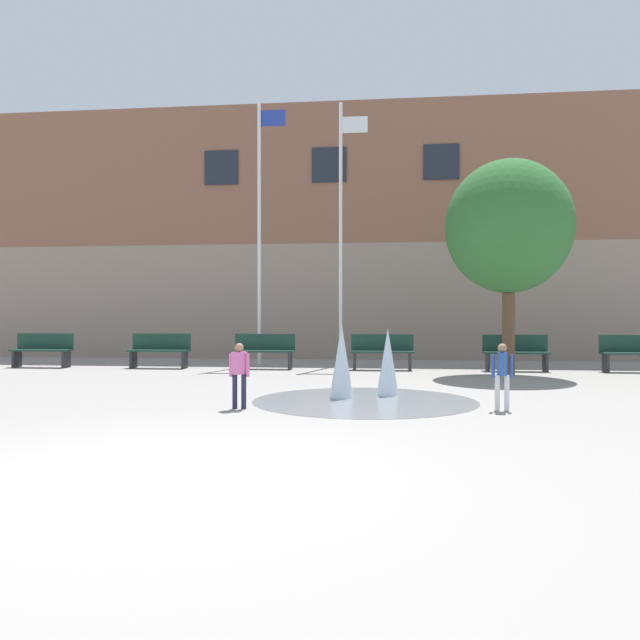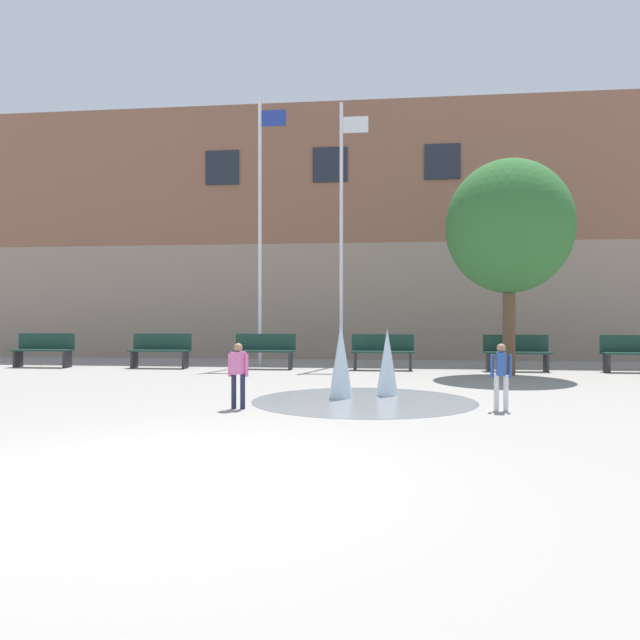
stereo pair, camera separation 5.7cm
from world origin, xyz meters
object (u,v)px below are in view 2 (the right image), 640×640
(child_in_fountain, at_px, (501,371))
(park_bench_under_right_flagpole, at_px, (383,351))
(park_bench_center, at_px, (265,350))
(child_running, at_px, (238,370))
(park_bench_near_trashcan, at_px, (517,352))
(park_bench_far_right, at_px, (636,353))
(street_tree_near_building, at_px, (509,227))
(park_bench_left_of_flagpoles, at_px, (161,350))
(flagpole_right, at_px, (342,226))
(park_bench_far_left, at_px, (44,349))
(flagpole_left, at_px, (261,222))

(child_in_fountain, bearing_deg, park_bench_under_right_flagpole, -160.78)
(park_bench_center, xyz_separation_m, child_running, (1.02, -6.88, 0.10))
(park_bench_near_trashcan, xyz_separation_m, park_bench_far_right, (2.84, 0.01, 0.00))
(park_bench_center, distance_m, street_tree_near_building, 6.79)
(park_bench_center, distance_m, child_running, 6.95)
(park_bench_left_of_flagpoles, xyz_separation_m, child_running, (3.80, -6.79, 0.10))
(park_bench_left_of_flagpoles, bearing_deg, street_tree_near_building, -6.42)
(park_bench_under_right_flagpole, height_order, child_running, child_running)
(park_bench_near_trashcan, bearing_deg, park_bench_center, -179.73)
(park_bench_left_of_flagpoles, bearing_deg, child_running, -60.73)
(child_in_fountain, relative_size, street_tree_near_building, 0.20)
(child_in_fountain, distance_m, flagpole_right, 9.15)
(child_running, xyz_separation_m, street_tree_near_building, (4.99, 5.80, 2.87))
(child_in_fountain, xyz_separation_m, child_running, (-3.88, -0.28, 0.00))
(park_bench_far_left, xyz_separation_m, park_bench_far_right, (15.24, 0.24, 0.00))
(park_bench_left_of_flagpoles, relative_size, park_bench_near_trashcan, 1.00)
(flagpole_right, bearing_deg, child_running, -96.28)
(park_bench_under_right_flagpole, xyz_separation_m, child_in_fountain, (1.83, -6.61, 0.10))
(park_bench_near_trashcan, height_order, child_in_fountain, child_in_fountain)
(park_bench_under_right_flagpole, distance_m, street_tree_near_building, 4.32)
(park_bench_center, xyz_separation_m, flagpole_right, (1.93, 1.40, 3.43))
(park_bench_center, relative_size, flagpole_right, 0.22)
(park_bench_under_right_flagpole, relative_size, park_bench_far_right, 1.00)
(park_bench_under_right_flagpole, relative_size, park_bench_near_trashcan, 1.00)
(child_running, bearing_deg, park_bench_near_trashcan, -172.47)
(park_bench_far_left, height_order, park_bench_left_of_flagpoles, same)
(park_bench_far_left, relative_size, flagpole_right, 0.22)
(park_bench_far_left, distance_m, street_tree_near_building, 12.41)
(child_running, relative_size, street_tree_near_building, 0.20)
(park_bench_far_right, bearing_deg, flagpole_left, 171.96)
(park_bench_near_trashcan, relative_size, flagpole_left, 0.21)
(park_bench_center, height_order, park_bench_near_trashcan, same)
(park_bench_far_left, xyz_separation_m, park_bench_under_right_flagpole, (9.07, 0.21, 0.00))
(park_bench_far_right, height_order, flagpole_left, flagpole_left)
(flagpole_left, bearing_deg, park_bench_far_right, -8.04)
(park_bench_far_left, relative_size, park_bench_left_of_flagpoles, 1.00)
(park_bench_near_trashcan, bearing_deg, child_running, -127.92)
(park_bench_far_left, distance_m, flagpole_right, 8.78)
(child_in_fountain, distance_m, child_running, 3.89)
(flagpole_left, height_order, flagpole_right, flagpole_left)
(park_bench_near_trashcan, bearing_deg, street_tree_near_building, -109.24)
(child_in_fountain, bearing_deg, flagpole_left, -142.76)
(park_bench_near_trashcan, bearing_deg, flagpole_right, 163.01)
(flagpole_left, bearing_deg, park_bench_left_of_flagpoles, -148.23)
(park_bench_far_right, relative_size, street_tree_near_building, 0.32)
(park_bench_left_of_flagpoles, xyz_separation_m, park_bench_near_trashcan, (9.19, 0.12, 0.00))
(street_tree_near_building, bearing_deg, child_running, -130.74)
(street_tree_near_building, bearing_deg, flagpole_left, 158.86)
(flagpole_left, relative_size, flagpole_right, 1.04)
(park_bench_far_right, distance_m, street_tree_near_building, 4.53)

